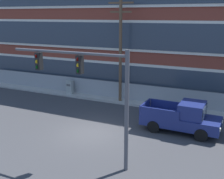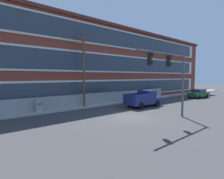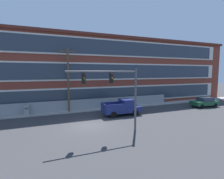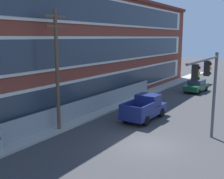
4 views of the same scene
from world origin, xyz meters
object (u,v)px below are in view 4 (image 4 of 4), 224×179
(pickup_truck_navy, at_px, (145,108))
(utility_pole_near_corner, at_px, (57,66))
(sedan_dark_green, at_px, (196,86))
(traffic_signal_mast, at_px, (208,81))

(pickup_truck_navy, bearing_deg, utility_pole_near_corner, 146.41)
(pickup_truck_navy, height_order, utility_pole_near_corner, utility_pole_near_corner)
(sedan_dark_green, xyz_separation_m, utility_pole_near_corner, (-20.70, 4.38, 4.03))
(pickup_truck_navy, height_order, sedan_dark_green, pickup_truck_navy)
(sedan_dark_green, relative_size, utility_pole_near_corner, 0.51)
(pickup_truck_navy, xyz_separation_m, utility_pole_near_corner, (-6.16, 4.09, 3.87))
(traffic_signal_mast, xyz_separation_m, sedan_dark_green, (18.00, 5.60, -3.46))
(sedan_dark_green, bearing_deg, pickup_truck_navy, 178.87)
(pickup_truck_navy, distance_m, utility_pole_near_corner, 8.35)
(traffic_signal_mast, height_order, sedan_dark_green, traffic_signal_mast)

